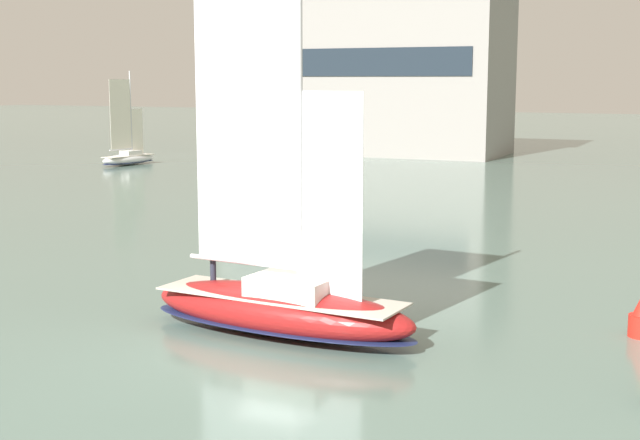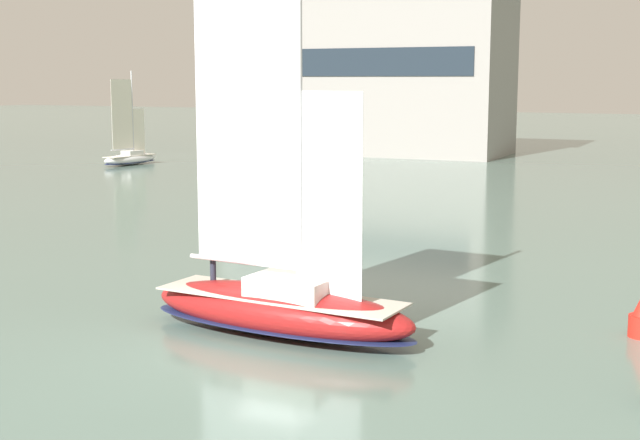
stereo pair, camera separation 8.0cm
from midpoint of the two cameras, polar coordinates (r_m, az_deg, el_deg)
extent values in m
plane|color=slate|center=(28.61, -2.50, -7.31)|extent=(400.00, 400.00, 0.00)
cube|color=gray|center=(99.80, 3.05, 9.48)|extent=(30.71, 12.36, 17.89)
cube|color=#1E2833|center=(94.07, 1.60, 10.06)|extent=(27.64, 0.10, 2.86)
ellipsoid|color=maroon|center=(28.40, -2.51, -5.78)|extent=(9.46, 3.20, 1.58)
ellipsoid|color=#19234C|center=(28.51, -2.51, -6.62)|extent=(9.55, 3.24, 0.19)
cube|color=#BCB7A8|center=(28.28, -2.52, -4.87)|extent=(8.32, 2.72, 0.06)
cube|color=beige|center=(27.97, -1.71, -4.27)|extent=(2.72, 1.99, 0.65)
cylinder|color=silver|center=(27.10, -1.25, 7.04)|extent=(0.19, 0.19, 11.63)
cylinder|color=silver|center=(28.78, -4.83, -2.69)|extent=(4.19, 0.43, 0.16)
cube|color=white|center=(28.12, -4.67, 6.84)|extent=(3.85, 0.28, 9.54)
cube|color=white|center=(26.77, 0.85, 1.39)|extent=(2.04, 0.16, 6.40)
cylinder|color=#232838|center=(29.95, -6.78, -3.25)|extent=(0.21, 0.21, 0.85)
cylinder|color=gold|center=(29.80, -6.81, -1.84)|extent=(0.36, 0.36, 0.65)
sphere|color=tan|center=(29.72, -6.82, -1.00)|extent=(0.24, 0.24, 0.24)
ellipsoid|color=silver|center=(86.98, -12.04, 3.83)|extent=(2.72, 6.57, 1.08)
ellipsoid|color=#19234C|center=(87.00, -12.03, 3.63)|extent=(2.75, 6.64, 0.13)
cube|color=beige|center=(86.95, -12.04, 4.05)|extent=(2.32, 5.78, 0.06)
cube|color=silver|center=(87.15, -11.90, 4.23)|extent=(1.50, 1.95, 0.45)
cylinder|color=silver|center=(87.07, -11.89, 6.71)|extent=(0.13, 0.13, 7.97)
cylinder|color=silver|center=(86.26, -12.50, 4.44)|extent=(0.54, 2.85, 0.11)
cube|color=silver|center=(86.15, -12.52, 6.61)|extent=(0.42, 2.62, 6.54)
cube|color=silver|center=(87.71, -11.47, 5.56)|extent=(0.23, 1.39, 4.39)
ellipsoid|color=navy|center=(66.51, -2.61, 2.49)|extent=(6.57, 3.25, 1.08)
ellipsoid|color=#19234C|center=(66.55, -2.61, 2.24)|extent=(6.64, 3.28, 0.13)
cube|color=silver|center=(66.48, -2.61, 2.77)|extent=(5.77, 2.79, 0.06)
cube|color=silver|center=(66.24, -2.41, 2.97)|extent=(2.02, 1.63, 0.44)
cylinder|color=silver|center=(65.83, -2.31, 6.20)|extent=(0.13, 0.13, 7.92)
cylinder|color=silver|center=(67.02, -3.20, 3.39)|extent=(2.79, 0.79, 0.11)
cylinder|color=silver|center=(67.01, -3.21, 3.45)|extent=(2.53, 0.79, 0.17)
camera|label=1|loc=(0.04, -89.93, 0.01)|focal=50.00mm
camera|label=2|loc=(0.04, 90.07, -0.01)|focal=50.00mm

